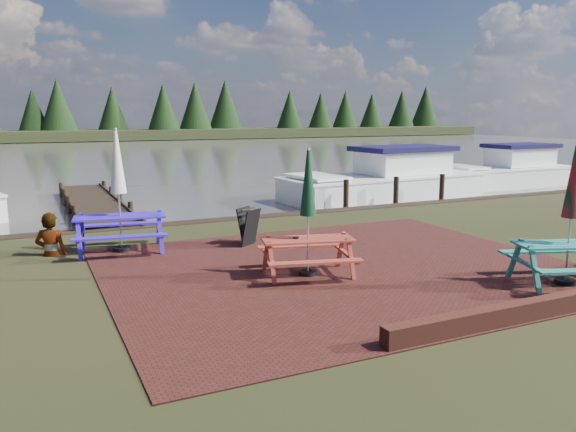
# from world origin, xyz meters

# --- Properties ---
(ground) EXTENTS (120.00, 120.00, 0.00)m
(ground) POSITION_xyz_m (0.00, 0.00, 0.00)
(ground) COLOR black
(ground) RESTS_ON ground
(paving) EXTENTS (9.00, 7.50, 0.02)m
(paving) POSITION_xyz_m (0.00, 1.00, 0.01)
(paving) COLOR #381711
(paving) RESTS_ON ground
(brick_wall) EXTENTS (6.21, 1.79, 0.30)m
(brick_wall) POSITION_xyz_m (2.15, -2.42, 0.15)
(brick_wall) COLOR #4C1E16
(brick_wall) RESTS_ON ground
(water) EXTENTS (120.00, 60.00, 0.02)m
(water) POSITION_xyz_m (0.00, 37.00, 0.00)
(water) COLOR #4A473F
(water) RESTS_ON ground
(far_treeline) EXTENTS (120.00, 10.00, 8.10)m
(far_treeline) POSITION_xyz_m (0.00, 66.00, 3.28)
(far_treeline) COLOR black
(far_treeline) RESTS_ON ground
(picnic_table_teal) EXTENTS (2.25, 2.13, 2.51)m
(picnic_table_teal) POSITION_xyz_m (3.08, -1.62, 0.88)
(picnic_table_teal) COLOR teal
(picnic_table_teal) RESTS_ON ground
(picnic_table_red) EXTENTS (2.03, 1.89, 2.38)m
(picnic_table_red) POSITION_xyz_m (-0.83, 0.86, 0.83)
(picnic_table_red) COLOR #AA3C2B
(picnic_table_red) RESTS_ON ground
(picnic_table_blue) EXTENTS (2.19, 2.01, 2.69)m
(picnic_table_blue) POSITION_xyz_m (-3.71, 4.30, 0.94)
(picnic_table_blue) COLOR #371CD4
(picnic_table_blue) RESTS_ON ground
(chalkboard) EXTENTS (0.56, 0.77, 0.87)m
(chalkboard) POSITION_xyz_m (-0.92, 3.68, 0.45)
(chalkboard) COLOR black
(chalkboard) RESTS_ON ground
(jetty) EXTENTS (1.76, 9.08, 1.00)m
(jetty) POSITION_xyz_m (-3.50, 11.28, 0.11)
(jetty) COLOR black
(jetty) RESTS_ON ground
(boat_near) EXTENTS (8.26, 3.42, 2.18)m
(boat_near) POSITION_xyz_m (7.02, 9.49, 0.45)
(boat_near) COLOR white
(boat_near) RESTS_ON ground
(boat_far) EXTENTS (6.67, 2.38, 2.08)m
(boat_far) POSITION_xyz_m (14.15, 10.26, 0.42)
(boat_far) COLOR white
(boat_far) RESTS_ON ground
(person) EXTENTS (0.80, 0.68, 1.86)m
(person) POSITION_xyz_m (-5.14, 4.60, 0.93)
(person) COLOR gray
(person) RESTS_ON ground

